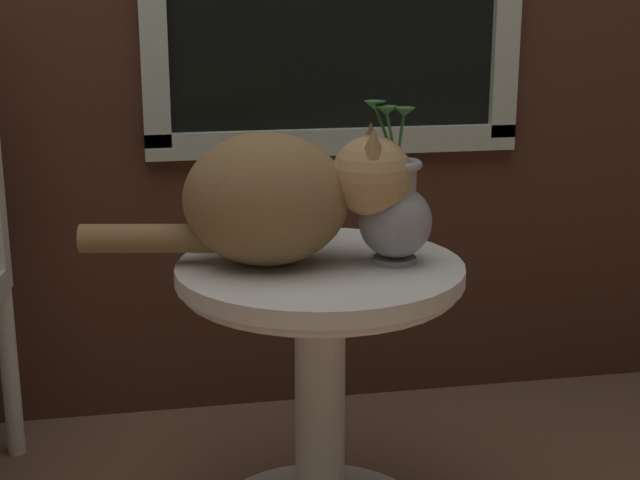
% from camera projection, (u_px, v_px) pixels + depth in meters
% --- Properties ---
extents(wicker_side_table, '(0.59, 0.59, 0.62)m').
position_uv_depth(wicker_side_table, '(320.00, 357.00, 2.00)').
color(wicker_side_table, silver).
rests_on(wicker_side_table, ground_plane).
extents(cat, '(0.67, 0.32, 0.28)m').
position_uv_depth(cat, '(278.00, 197.00, 1.90)').
color(cat, olive).
rests_on(cat, wicker_side_table).
extents(pewter_vase_with_ivy, '(0.15, 0.15, 0.33)m').
position_uv_depth(pewter_vase_with_ivy, '(395.00, 213.00, 1.92)').
color(pewter_vase_with_ivy, '#99999E').
rests_on(pewter_vase_with_ivy, wicker_side_table).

